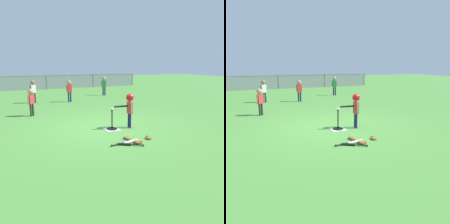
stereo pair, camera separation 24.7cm
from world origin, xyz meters
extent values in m
plane|color=#51933D|center=(0.00, 0.00, 0.00)|extent=(60.00, 60.00, 0.00)
cube|color=white|center=(0.16, -0.35, 0.00)|extent=(0.44, 0.44, 0.01)
cylinder|color=black|center=(0.16, -0.35, 0.01)|extent=(0.32, 0.32, 0.03)
cylinder|color=black|center=(0.16, -0.35, 0.32)|extent=(0.04, 0.04, 0.58)
cylinder|color=black|center=(0.16, -0.35, 0.60)|extent=(0.06, 0.06, 0.02)
sphere|color=white|center=(0.16, -0.35, 0.64)|extent=(0.07, 0.07, 0.07)
cylinder|color=#191E4C|center=(0.73, -0.47, 0.23)|extent=(0.07, 0.07, 0.47)
cylinder|color=#191E4C|center=(0.74, -0.37, 0.23)|extent=(0.07, 0.07, 0.47)
cube|color=red|center=(0.74, -0.42, 0.65)|extent=(0.15, 0.22, 0.37)
cylinder|color=tan|center=(0.72, -0.55, 0.68)|extent=(0.05, 0.05, 0.31)
cylinder|color=tan|center=(0.75, -0.29, 0.68)|extent=(0.05, 0.05, 0.31)
sphere|color=tan|center=(0.74, -0.42, 0.95)|extent=(0.21, 0.21, 0.21)
sphere|color=red|center=(0.74, -0.42, 0.98)|extent=(0.24, 0.24, 0.24)
cylinder|color=black|center=(0.53, -0.39, 0.71)|extent=(0.60, 0.13, 0.06)
cylinder|color=#191E4C|center=(0.26, 5.22, 0.26)|extent=(0.08, 0.08, 0.52)
cylinder|color=#191E4C|center=(0.15, 5.22, 0.26)|extent=(0.08, 0.08, 0.52)
cube|color=red|center=(0.20, 5.22, 0.72)|extent=(0.23, 0.14, 0.40)
cylinder|color=tan|center=(0.35, 5.22, 0.75)|extent=(0.06, 0.06, 0.34)
cylinder|color=tan|center=(0.06, 5.22, 0.75)|extent=(0.06, 0.06, 0.34)
sphere|color=tan|center=(0.20, 5.22, 1.04)|extent=(0.23, 0.23, 0.23)
cylinder|color=#262626|center=(-1.53, 5.65, 0.27)|extent=(0.08, 0.08, 0.53)
cylinder|color=#262626|center=(-1.64, 5.62, 0.27)|extent=(0.08, 0.08, 0.53)
cube|color=white|center=(-1.59, 5.63, 0.74)|extent=(0.27, 0.20, 0.41)
cylinder|color=#8C6647|center=(-1.44, 5.68, 0.77)|extent=(0.06, 0.06, 0.35)
cylinder|color=#8C6647|center=(-1.73, 5.59, 0.77)|extent=(0.06, 0.06, 0.35)
sphere|color=#8C6647|center=(-1.59, 5.63, 1.08)|extent=(0.24, 0.24, 0.24)
cylinder|color=#262626|center=(-1.90, 2.60, 0.24)|extent=(0.07, 0.07, 0.48)
cylinder|color=#262626|center=(-1.99, 2.54, 0.24)|extent=(0.07, 0.07, 0.48)
cube|color=red|center=(-1.95, 2.57, 0.66)|extent=(0.25, 0.23, 0.37)
cylinder|color=tan|center=(-1.84, 2.65, 0.69)|extent=(0.05, 0.05, 0.32)
cylinder|color=tan|center=(-2.05, 2.49, 0.69)|extent=(0.05, 0.05, 0.32)
sphere|color=tan|center=(-1.95, 2.57, 0.97)|extent=(0.21, 0.21, 0.21)
cylinder|color=#191E4C|center=(2.93, 6.77, 0.27)|extent=(0.08, 0.08, 0.54)
cylinder|color=#191E4C|center=(2.82, 6.82, 0.27)|extent=(0.08, 0.08, 0.54)
cube|color=green|center=(2.87, 6.80, 0.75)|extent=(0.27, 0.22, 0.42)
cylinder|color=tan|center=(3.01, 6.74, 0.78)|extent=(0.06, 0.06, 0.36)
cylinder|color=tan|center=(2.73, 6.85, 0.78)|extent=(0.06, 0.06, 0.36)
sphere|color=tan|center=(2.87, 6.80, 1.09)|extent=(0.24, 0.24, 0.24)
cylinder|color=silver|center=(0.05, -1.66, 0.03)|extent=(0.35, 0.08, 0.06)
cylinder|color=black|center=(-0.30, -1.68, 0.03)|extent=(0.35, 0.05, 0.03)
cylinder|color=black|center=(-0.47, -1.69, 0.03)|extent=(0.02, 0.05, 0.05)
cylinder|color=#DBB266|center=(0.17, -1.61, 0.03)|extent=(0.32, 0.09, 0.06)
cylinder|color=black|center=(-0.14, -1.64, 0.03)|extent=(0.31, 0.06, 0.03)
cylinder|color=black|center=(-0.29, -1.65, 0.03)|extent=(0.02, 0.05, 0.05)
cylinder|color=black|center=(-0.14, -1.74, 0.03)|extent=(0.30, 0.22, 0.06)
cylinder|color=black|center=(0.13, -1.91, 0.03)|extent=(0.28, 0.19, 0.03)
cylinder|color=black|center=(0.26, -2.00, 0.03)|extent=(0.04, 0.05, 0.05)
ellipsoid|color=brown|center=(0.69, -1.59, 0.04)|extent=(0.27, 0.27, 0.07)
cube|color=brown|center=(0.69, -1.49, 0.04)|extent=(0.06, 0.06, 0.06)
ellipsoid|color=brown|center=(0.15, -1.38, 0.04)|extent=(0.17, 0.23, 0.07)
cube|color=brown|center=(0.07, -1.32, 0.04)|extent=(0.04, 0.05, 0.06)
ellipsoid|color=brown|center=(0.22, -1.75, 0.04)|extent=(0.19, 0.24, 0.07)
cube|color=brown|center=(0.30, -1.80, 0.04)|extent=(0.05, 0.06, 0.06)
cylinder|color=slate|center=(0.00, 11.98, 0.57)|extent=(0.06, 0.06, 1.15)
cylinder|color=slate|center=(4.00, 11.98, 0.57)|extent=(0.06, 0.06, 1.15)
cylinder|color=slate|center=(8.00, 11.98, 0.57)|extent=(0.06, 0.06, 1.15)
cube|color=gray|center=(0.00, 11.98, 1.09)|extent=(16.00, 0.03, 0.03)
cube|color=gray|center=(0.00, 11.98, 0.57)|extent=(16.00, 0.01, 1.15)
camera|label=1|loc=(-2.57, -6.25, 1.98)|focal=34.74mm
camera|label=2|loc=(-2.34, -6.35, 1.98)|focal=34.74mm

